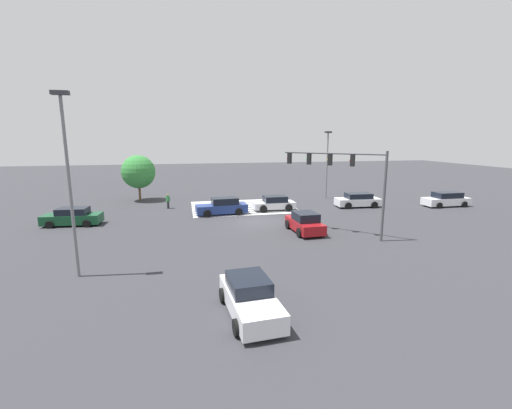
{
  "coord_description": "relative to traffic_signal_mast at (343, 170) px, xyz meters",
  "views": [
    {
      "loc": [
        6.05,
        28.47,
        7.15
      ],
      "look_at": [
        0.0,
        0.0,
        1.52
      ],
      "focal_mm": 24.0,
      "sensor_mm": 36.0,
      "label": 1
    }
  ],
  "objects": [
    {
      "name": "street_light_pole_b",
      "position": [
        -5.46,
        -15.31,
        -0.06
      ],
      "size": [
        0.8,
        0.36,
        7.99
      ],
      "color": "slate",
      "rests_on": "ground_plane"
    },
    {
      "name": "car_4",
      "position": [
        20.64,
        -7.33,
        -4.15
      ],
      "size": [
        4.7,
        2.32,
        1.48
      ],
      "rotation": [
        0.0,
        0.0,
        -0.08
      ],
      "color": "#144728",
      "rests_on": "ground_plane"
    },
    {
      "name": "tree_corner_a",
      "position": [
        16.49,
        -18.22,
        -1.47
      ],
      "size": [
        3.81,
        3.81,
        5.29
      ],
      "color": "brown",
      "rests_on": "ground_plane"
    },
    {
      "name": "car_6",
      "position": [
        8.92,
        10.25,
        -4.15
      ],
      "size": [
        2.27,
        4.55,
        1.52
      ],
      "rotation": [
        0.0,
        0.0,
        1.65
      ],
      "color": "silver",
      "rests_on": "ground_plane"
    },
    {
      "name": "crosswalk_markings",
      "position": [
        5.35,
        -12.0,
        -4.85
      ],
      "size": [
        10.69,
        8.2,
        0.01
      ],
      "rotation": [
        0.0,
        0.0,
        1.57
      ],
      "color": "silver",
      "rests_on": "ground_plane"
    },
    {
      "name": "pedestrian",
      "position": [
        13.1,
        -12.81,
        -4.0
      ],
      "size": [
        0.41,
        0.41,
        1.55
      ],
      "rotation": [
        0.0,
        0.0,
        2.38
      ],
      "color": "#38383D",
      "rests_on": "ground_plane"
    },
    {
      "name": "car_2",
      "position": [
        -16.01,
        -7.86,
        -4.12
      ],
      "size": [
        4.89,
        2.04,
        1.54
      ],
      "rotation": [
        0.0,
        0.0,
        -0.01
      ],
      "color": "silver",
      "rests_on": "ground_plane"
    },
    {
      "name": "car_0",
      "position": [
        7.89,
        -8.83,
        -4.1
      ],
      "size": [
        4.92,
        2.17,
        1.61
      ],
      "rotation": [
        0.0,
        0.0,
        0.07
      ],
      "color": "navy",
      "rests_on": "ground_plane"
    },
    {
      "name": "car_1",
      "position": [
        -6.57,
        -9.48,
        -4.13
      ],
      "size": [
        4.73,
        2.31,
        1.49
      ],
      "rotation": [
        0.0,
        0.0,
        -0.07
      ],
      "color": "silver",
      "rests_on": "ground_plane"
    },
    {
      "name": "traffic_signal_mast",
      "position": [
        0.0,
        0.0,
        0.0
      ],
      "size": [
        5.65,
        5.65,
        6.32
      ],
      "rotation": [
        0.0,
        0.0,
        -0.79
      ],
      "color": "#47474C",
      "rests_on": "ground_plane"
    },
    {
      "name": "ground_plane",
      "position": [
        5.35,
        -5.35,
        -4.85
      ],
      "size": [
        145.01,
        145.01,
        0.0
      ],
      "primitive_type": "plane",
      "color": "#333338"
    },
    {
      "name": "car_3",
      "position": [
        2.53,
        -9.82,
        -4.16
      ],
      "size": [
        4.23,
        2.13,
        1.45
      ],
      "rotation": [
        0.0,
        0.0,
        0.01
      ],
      "color": "silver",
      "rests_on": "ground_plane"
    },
    {
      "name": "street_light_pole_a",
      "position": [
        17.01,
        4.55,
        0.67
      ],
      "size": [
        0.8,
        0.36,
        9.4
      ],
      "color": "slate",
      "rests_on": "ground_plane"
    },
    {
      "name": "car_5",
      "position": [
        2.37,
        -1.2,
        -4.12
      ],
      "size": [
        2.19,
        4.21,
        1.59
      ],
      "rotation": [
        0.0,
        0.0,
        -1.54
      ],
      "color": "maroon",
      "rests_on": "ground_plane"
    }
  ]
}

